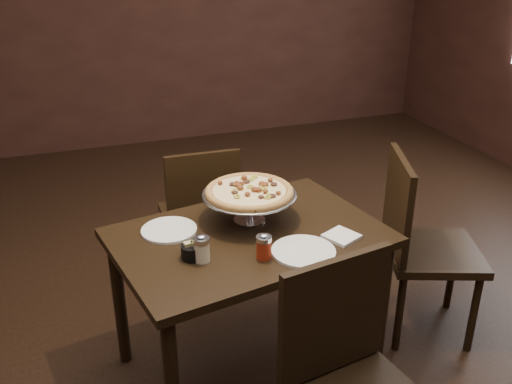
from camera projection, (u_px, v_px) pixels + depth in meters
name	position (u px, v px, depth m)	size (l,w,h in m)	color
room	(289.00, 82.00, 2.25)	(6.04, 7.04, 2.84)	black
dining_table	(249.00, 252.00, 2.56)	(1.28, 0.97, 0.73)	black
pizza_stand	(249.00, 192.00, 2.57)	(0.43, 0.43, 0.18)	silver
parmesan_shaker	(202.00, 249.00, 2.29)	(0.07, 0.07, 0.12)	beige
pepper_flake_shaker	(264.00, 247.00, 2.31)	(0.06, 0.06, 0.11)	#9B170E
packet_caddy	(193.00, 251.00, 2.32)	(0.10, 0.10, 0.07)	black
napkin_stack	(341.00, 236.00, 2.48)	(0.13, 0.13, 0.01)	white
plate_left	(169.00, 230.00, 2.53)	(0.25, 0.25, 0.01)	white
plate_near	(303.00, 251.00, 2.36)	(0.27, 0.27, 0.01)	white
serving_spatula	(263.00, 207.00, 2.44)	(0.17, 0.17, 0.02)	silver
chair_far	(200.00, 211.00, 3.27)	(0.42, 0.42, 0.88)	black
chair_near	(352.00, 382.00, 1.98)	(0.51, 0.51, 0.95)	black
chair_side	(419.00, 241.00, 2.86)	(0.58, 0.58, 0.97)	black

